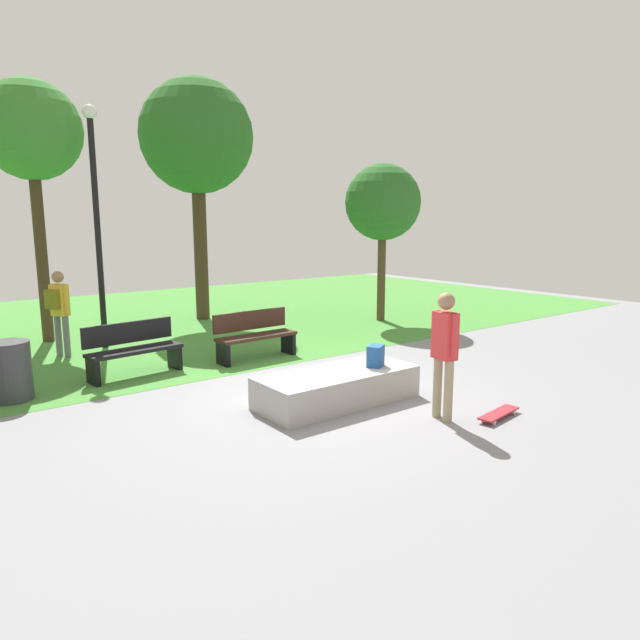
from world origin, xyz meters
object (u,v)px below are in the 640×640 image
at_px(park_bench_by_oak, 255,334).
at_px(trash_bin, 10,371).
at_px(backpack_on_ledge, 376,356).
at_px(tree_tall_oak, 383,203).
at_px(skater_performing_trick, 445,346).
at_px(skateboard_by_ledge, 499,413).
at_px(tree_slender_maple, 31,133).
at_px(concrete_ledge, 337,387).
at_px(tree_broad_elm, 197,138).
at_px(pedestrian_with_backpack, 59,306).
at_px(lamp_post, 96,206).
at_px(park_bench_far_right, 133,348).

height_order(park_bench_by_oak, trash_bin, park_bench_by_oak).
distance_m(backpack_on_ledge, tree_tall_oak, 6.97).
xyz_separation_m(skater_performing_trick, skateboard_by_ledge, (0.64, -0.44, -0.93)).
height_order(tree_slender_maple, trash_bin, tree_slender_maple).
xyz_separation_m(concrete_ledge, tree_slender_maple, (-2.42, 7.08, 4.15)).
relative_size(skateboard_by_ledge, tree_broad_elm, 0.13).
bearing_deg(skater_performing_trick, pedestrian_with_backpack, 115.22).
xyz_separation_m(park_bench_by_oak, lamp_post, (-2.00, 2.73, 2.41)).
height_order(skateboard_by_ledge, pedestrian_with_backpack, pedestrian_with_backpack).
height_order(tree_slender_maple, pedestrian_with_backpack, tree_slender_maple).
bearing_deg(skateboard_by_ledge, concrete_ledge, 125.73).
distance_m(concrete_ledge, skater_performing_trick, 1.73).
bearing_deg(skater_performing_trick, concrete_ledge, 115.94).
bearing_deg(skater_performing_trick, tree_tall_oak, 53.12).
xyz_separation_m(concrete_ledge, skateboard_by_ledge, (1.32, -1.83, -0.17)).
xyz_separation_m(tree_tall_oak, lamp_post, (-6.79, 1.12, -0.15)).
bearing_deg(tree_slender_maple, park_bench_far_right, -81.77).
bearing_deg(park_bench_by_oak, trash_bin, -179.84).
bearing_deg(tree_broad_elm, park_bench_by_oak, -103.81).
bearing_deg(park_bench_far_right, trash_bin, -172.57).
bearing_deg(park_bench_by_oak, pedestrian_with_backpack, 140.32).
height_order(skater_performing_trick, park_bench_by_oak, skater_performing_trick).
bearing_deg(skateboard_by_ledge, backpack_on_ledge, 111.67).
height_order(skater_performing_trick, tree_tall_oak, tree_tall_oak).
height_order(park_bench_by_oak, tree_slender_maple, tree_slender_maple).
bearing_deg(concrete_ledge, skater_performing_trick, -64.06).
xyz_separation_m(park_bench_far_right, trash_bin, (-1.91, -0.25, -0.04)).
distance_m(skateboard_by_ledge, tree_tall_oak, 8.06).
bearing_deg(lamp_post, park_bench_by_oak, -53.81).
height_order(tree_broad_elm, lamp_post, tree_broad_elm).
xyz_separation_m(skater_performing_trick, trash_bin, (-4.45, 4.37, -0.56)).
bearing_deg(tree_tall_oak, trash_bin, -169.71).
distance_m(park_bench_far_right, pedestrian_with_backpack, 2.33).
relative_size(park_bench_far_right, tree_slender_maple, 0.30).
relative_size(backpack_on_ledge, tree_tall_oak, 0.08).
bearing_deg(concrete_ledge, skateboard_by_ledge, -54.27).
relative_size(park_bench_by_oak, trash_bin, 1.83).
relative_size(park_bench_by_oak, tree_slender_maple, 0.30).
bearing_deg(park_bench_far_right, pedestrian_with_backpack, 106.75).
bearing_deg(trash_bin, tree_tall_oak, 10.29).
xyz_separation_m(tree_broad_elm, lamp_post, (-3.14, -1.93, -1.77)).
bearing_deg(trash_bin, backpack_on_ledge, -35.03).
bearing_deg(backpack_on_ledge, park_bench_far_right, 96.94).
bearing_deg(backpack_on_ledge, tree_tall_oak, 16.23).
bearing_deg(tree_slender_maple, park_bench_by_oak, -55.55).
distance_m(concrete_ledge, lamp_post, 6.50).
distance_m(skateboard_by_ledge, park_bench_far_right, 5.99).
relative_size(skateboard_by_ledge, pedestrian_with_backpack, 0.49).
bearing_deg(lamp_post, trash_bin, -128.25).
xyz_separation_m(park_bench_by_oak, pedestrian_with_backpack, (-2.90, 2.41, 0.52)).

